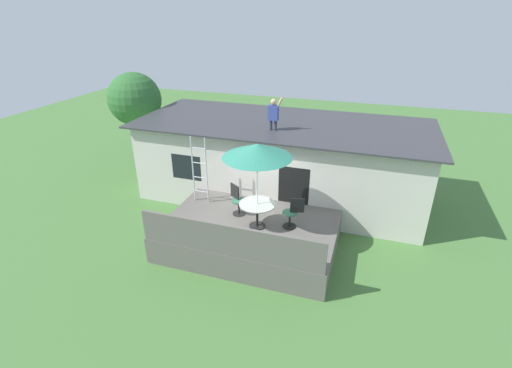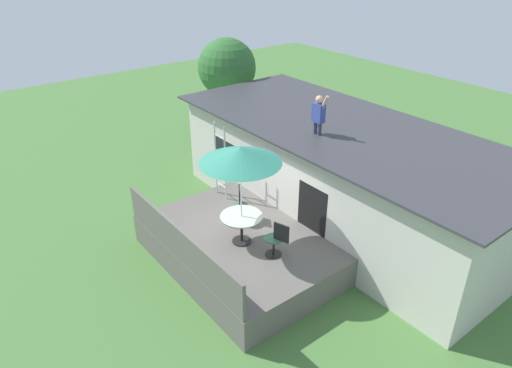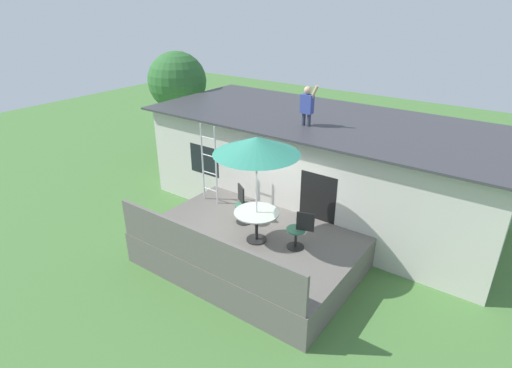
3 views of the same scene
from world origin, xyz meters
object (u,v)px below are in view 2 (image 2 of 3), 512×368
object	(u,v)px
patio_table	(242,221)
patio_umbrella	(240,155)
patio_chair_left	(240,205)
person_figure	(319,112)
step_ladder	(220,161)
backyard_tree	(227,69)
patio_chair_right	(276,240)

from	to	relation	value
patio_table	patio_umbrella	bearing A→B (deg)	-116.57
patio_chair_left	person_figure	bearing A→B (deg)	111.41
patio_chair_left	step_ladder	bearing A→B (deg)	-160.63
patio_chair_left	backyard_tree	size ratio (longest dim) A/B	0.22
person_figure	backyard_tree	size ratio (longest dim) A/B	0.27
backyard_tree	person_figure	bearing A→B (deg)	-13.79
step_ladder	backyard_tree	xyz separation A→B (m)	(-4.59, 3.44, 1.15)
patio_table	backyard_tree	size ratio (longest dim) A/B	0.25
step_ladder	backyard_tree	size ratio (longest dim) A/B	0.53
person_figure	patio_chair_left	distance (m)	3.16
patio_umbrella	person_figure	size ratio (longest dim) A/B	2.29
patio_table	person_figure	xyz separation A→B (m)	(-0.33, 2.75, 2.08)
person_figure	step_ladder	bearing A→B (deg)	-135.51
step_ladder	patio_chair_right	distance (m)	3.30
step_ladder	patio_chair_left	distance (m)	1.58
person_figure	backyard_tree	world-z (taller)	backyard_tree
patio_umbrella	backyard_tree	distance (m)	8.08
person_figure	backyard_tree	xyz separation A→B (m)	(-6.48, 1.59, -0.41)
patio_chair_left	backyard_tree	distance (m)	7.32
patio_umbrella	patio_chair_right	bearing A→B (deg)	16.97
person_figure	patio_chair_right	distance (m)	3.55
patio_chair_right	person_figure	bearing A→B (deg)	-79.16
patio_umbrella	patio_chair_right	size ratio (longest dim) A/B	2.76
person_figure	patio_chair_right	bearing A→B (deg)	-62.19
step_ladder	patio_chair_right	bearing A→B (deg)	-10.83
step_ladder	patio_chair_right	xyz separation A→B (m)	(3.18, -0.61, -0.64)
person_figure	patio_chair_left	size ratio (longest dim) A/B	1.21
patio_table	patio_chair_left	distance (m)	0.99
patio_umbrella	person_figure	world-z (taller)	person_figure
patio_umbrella	backyard_tree	xyz separation A→B (m)	(-6.81, 4.34, -0.09)
patio_table	patio_chair_left	xyz separation A→B (m)	(-0.82, 0.54, -0.13)
step_ladder	person_figure	distance (m)	3.07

